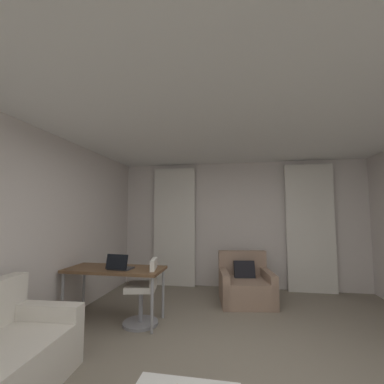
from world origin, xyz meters
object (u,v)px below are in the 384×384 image
object	(u,v)px
desk	(115,273)
laptop	(120,266)
armchair	(246,286)
desk_chair	(144,295)

from	to	relation	value
desk	laptop	distance (m)	0.18
armchair	desk_chair	xyz separation A→B (m)	(-1.41, -1.16, 0.12)
armchair	laptop	size ratio (longest dim) A/B	2.89
armchair	laptop	world-z (taller)	laptop
desk	laptop	bearing A→B (deg)	-38.65
armchair	laptop	bearing A→B (deg)	-144.76
armchair	desk	xyz separation A→B (m)	(-1.85, -1.15, 0.41)
desk	desk_chair	xyz separation A→B (m)	(0.44, -0.02, -0.28)
desk_chair	armchair	bearing A→B (deg)	39.61
armchair	desk	bearing A→B (deg)	-148.24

